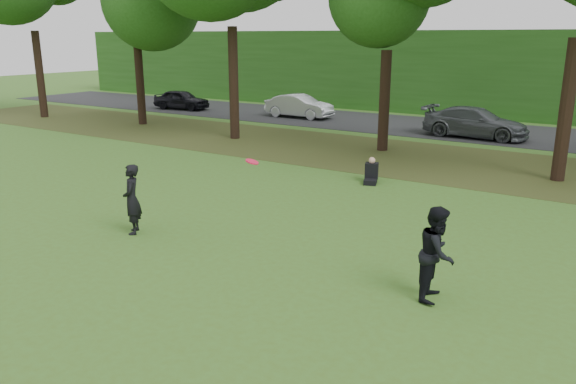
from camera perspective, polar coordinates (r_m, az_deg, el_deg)
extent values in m
plane|color=#3D5C1C|center=(11.08, -5.14, -9.40)|extent=(120.00, 120.00, 0.00)
cube|color=#3F3416|center=(22.29, 15.71, 2.92)|extent=(60.00, 7.00, 0.01)
cube|color=black|center=(29.92, 20.33, 5.66)|extent=(70.00, 7.00, 0.02)
cube|color=#225016|center=(35.51, 22.91, 10.89)|extent=(70.00, 3.00, 5.00)
imported|color=black|center=(14.06, -15.57, -0.72)|extent=(0.72, 0.74, 1.72)
imported|color=black|center=(10.54, 14.91, -6.04)|extent=(0.76, 0.93, 1.76)
imported|color=black|center=(37.81, -10.78, 9.22)|extent=(3.89, 1.95, 1.27)
imported|color=#A8A9B0|center=(33.33, 1.14, 8.73)|extent=(4.09, 1.43, 1.35)
imported|color=#474B50|center=(28.14, 18.49, 6.73)|extent=(4.92, 2.15, 1.41)
cylinder|color=#EE143F|center=(11.24, -3.67, 3.10)|extent=(0.33, 0.34, 0.13)
cube|color=black|center=(18.51, 8.37, 1.07)|extent=(0.56, 0.66, 0.16)
cube|color=black|center=(18.72, 8.49, 2.11)|extent=(0.51, 0.46, 0.56)
sphere|color=tan|center=(18.64, 8.53, 3.18)|extent=(0.22, 0.22, 0.22)
cylinder|color=black|center=(36.46, -23.90, 10.84)|extent=(0.44, 0.44, 4.96)
cylinder|color=black|center=(31.74, -14.79, 10.52)|extent=(0.44, 0.44, 4.28)
cylinder|color=black|center=(26.37, -5.54, 10.89)|extent=(0.44, 0.44, 5.08)
cylinder|color=black|center=(23.80, 9.77, 9.07)|extent=(0.44, 0.44, 4.12)
cylinder|color=black|center=(20.45, 26.41, 7.36)|extent=(0.44, 0.44, 4.62)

